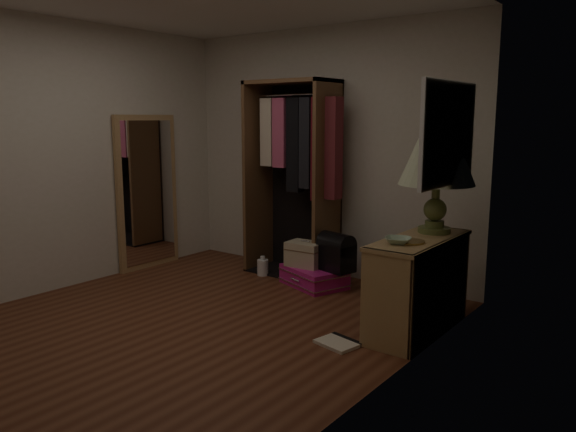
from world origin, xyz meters
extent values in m
plane|color=#522817|center=(0.00, 0.00, 0.00)|extent=(4.00, 4.00, 0.00)
cube|color=beige|center=(0.00, 2.00, 1.30)|extent=(3.50, 0.02, 2.60)
cube|color=beige|center=(1.75, 0.00, 1.30)|extent=(0.02, 4.00, 2.60)
cube|color=beige|center=(-1.75, 0.00, 1.30)|extent=(0.02, 4.00, 2.60)
cube|color=silver|center=(1.73, 1.00, 1.55)|extent=(0.03, 0.96, 0.76)
cube|color=black|center=(1.73, 1.00, 1.55)|extent=(0.03, 0.90, 0.70)
cube|color=beige|center=(1.71, 1.00, 1.24)|extent=(0.01, 0.88, 0.02)
cube|color=beige|center=(1.71, 1.00, 1.32)|extent=(0.01, 0.88, 0.02)
cube|color=beige|center=(1.71, 1.00, 1.39)|extent=(0.01, 0.88, 0.02)
cube|color=beige|center=(1.71, 1.00, 1.47)|extent=(0.01, 0.88, 0.02)
cube|color=beige|center=(1.71, 1.00, 1.55)|extent=(0.01, 0.88, 0.02)
cube|color=beige|center=(1.71, 1.00, 1.63)|extent=(0.01, 0.88, 0.02)
cube|color=beige|center=(1.71, 1.00, 1.71)|extent=(0.01, 0.88, 0.02)
cube|color=beige|center=(1.71, 1.00, 1.78)|extent=(0.01, 0.88, 0.02)
cube|color=beige|center=(1.71, 1.00, 1.86)|extent=(0.01, 0.88, 0.02)
cube|color=#9C794B|center=(1.54, 0.46, 0.38)|extent=(0.40, 0.03, 0.75)
cube|color=#9C794B|center=(1.54, 1.54, 0.38)|extent=(0.40, 0.03, 0.75)
cube|color=#9C794B|center=(1.54, 1.00, 0.06)|extent=(0.40, 1.04, 0.03)
cube|color=#9C794B|center=(1.54, 1.00, 0.57)|extent=(0.40, 1.04, 0.03)
cube|color=#9C794B|center=(1.54, 1.00, 0.73)|extent=(0.42, 1.12, 0.03)
cube|color=brown|center=(1.73, 1.00, 0.38)|extent=(0.02, 1.10, 0.75)
cube|color=#9C794B|center=(1.53, 1.33, 0.65)|extent=(0.36, 0.38, 0.13)
cube|color=gray|center=(1.46, 0.53, 0.23)|extent=(0.19, 0.04, 0.31)
cube|color=#4C3833|center=(1.48, 0.57, 0.23)|extent=(0.22, 0.03, 0.30)
cube|color=#B7AD99|center=(1.46, 0.62, 0.21)|extent=(0.19, 0.05, 0.27)
cube|color=brown|center=(1.45, 0.67, 0.19)|extent=(0.17, 0.03, 0.23)
cube|color=#3F4C59|center=(1.47, 0.72, 0.23)|extent=(0.21, 0.05, 0.31)
cube|color=gray|center=(1.48, 0.77, 0.21)|extent=(0.22, 0.04, 0.26)
cube|color=#59594C|center=(1.46, 0.82, 0.21)|extent=(0.18, 0.04, 0.28)
cube|color=#B2724C|center=(1.45, 0.86, 0.19)|extent=(0.16, 0.03, 0.24)
cube|color=beige|center=(1.48, 0.91, 0.22)|extent=(0.22, 0.05, 0.30)
cube|color=#332D38|center=(1.47, 0.96, 0.22)|extent=(0.19, 0.04, 0.29)
cube|color=gray|center=(1.46, 1.01, 0.20)|extent=(0.18, 0.03, 0.25)
cube|color=#4C3833|center=(1.45, 1.06, 0.19)|extent=(0.16, 0.04, 0.22)
cube|color=#B7AD99|center=(1.46, 1.11, 0.19)|extent=(0.18, 0.05, 0.23)
cube|color=brown|center=(1.46, 1.17, 0.21)|extent=(0.19, 0.04, 0.27)
cube|color=#3F4C59|center=(1.46, 1.22, 0.23)|extent=(0.17, 0.05, 0.32)
cube|color=gray|center=(1.45, 1.26, 0.23)|extent=(0.16, 0.03, 0.31)
cube|color=#59594C|center=(1.45, 1.31, 0.19)|extent=(0.15, 0.03, 0.23)
cube|color=#B2724C|center=(1.48, 1.35, 0.23)|extent=(0.22, 0.03, 0.30)
cube|color=beige|center=(1.45, 1.40, 0.22)|extent=(0.15, 0.04, 0.28)
cube|color=brown|center=(-0.70, 1.74, 1.02)|extent=(0.04, 0.50, 2.05)
cube|color=brown|center=(0.20, 1.74, 1.02)|extent=(0.04, 0.50, 2.05)
cube|color=brown|center=(-0.25, 1.74, 2.03)|extent=(0.95, 0.50, 0.04)
cube|color=black|center=(-0.25, 1.98, 1.02)|extent=(0.95, 0.02, 2.05)
cube|color=black|center=(-0.25, 1.74, 0.01)|extent=(0.95, 0.50, 0.02)
cylinder|color=silver|center=(-0.25, 1.74, 1.90)|extent=(0.87, 0.02, 0.02)
cube|color=beige|center=(-0.53, 1.72, 1.51)|extent=(0.15, 0.14, 0.71)
cube|color=#BF4C72|center=(-0.36, 1.72, 1.51)|extent=(0.15, 0.15, 0.72)
cube|color=black|center=(-0.19, 1.72, 1.39)|extent=(0.15, 0.12, 0.97)
cube|color=black|center=(-0.03, 1.72, 1.41)|extent=(0.13, 0.15, 0.92)
cube|color=#590F19|center=(0.12, 1.72, 1.35)|extent=(0.12, 0.15, 1.03)
cube|color=maroon|center=(0.27, 1.72, 1.37)|extent=(0.15, 0.15, 1.00)
cube|color=#A47E4F|center=(-1.71, 1.00, 0.85)|extent=(0.05, 0.80, 1.70)
cube|color=white|center=(-1.68, 1.00, 0.85)|extent=(0.01, 0.68, 1.58)
cube|color=#C2177B|center=(0.21, 1.51, 0.10)|extent=(0.73, 0.62, 0.19)
cube|color=silver|center=(0.21, 1.51, 0.04)|extent=(0.75, 0.64, 0.01)
cube|color=silver|center=(0.21, 1.51, 0.15)|extent=(0.75, 0.64, 0.01)
cylinder|color=silver|center=(0.13, 1.29, 0.10)|extent=(0.14, 0.06, 0.02)
cube|color=tan|center=(0.11, 1.49, 0.32)|extent=(0.37, 0.26, 0.25)
cube|color=brown|center=(0.11, 1.49, 0.37)|extent=(0.38, 0.27, 0.01)
cylinder|color=silver|center=(0.11, 1.49, 0.45)|extent=(0.10, 0.02, 0.02)
cube|color=black|center=(0.45, 1.53, 0.33)|extent=(0.39, 0.30, 0.26)
cylinder|color=black|center=(0.45, 1.53, 0.46)|extent=(0.39, 0.30, 0.22)
cylinder|color=#4F5B2C|center=(1.54, 1.28, 0.77)|extent=(0.30, 0.30, 0.04)
cylinder|color=#4F5B2C|center=(1.54, 1.28, 0.82)|extent=(0.18, 0.18, 0.05)
sphere|color=#4F5B2C|center=(1.54, 1.28, 0.94)|extent=(0.21, 0.21, 0.18)
cylinder|color=#4F5B2C|center=(1.54, 1.28, 1.08)|extent=(0.08, 0.08, 0.11)
cone|color=beige|center=(1.54, 1.28, 1.32)|extent=(0.70, 0.70, 0.37)
cone|color=beige|center=(1.54, 1.28, 1.32)|extent=(0.63, 0.63, 0.35)
cylinder|color=olive|center=(1.54, 0.81, 0.76)|extent=(0.28, 0.28, 0.01)
imported|color=#9CBC9D|center=(1.49, 0.73, 0.77)|extent=(0.24, 0.24, 0.05)
cylinder|color=silver|center=(-0.45, 1.49, 0.09)|extent=(0.16, 0.16, 0.17)
cylinder|color=silver|center=(-0.45, 1.49, 0.19)|extent=(0.07, 0.07, 0.04)
cube|color=beige|center=(1.20, 0.38, 0.01)|extent=(0.34, 0.29, 0.02)
cube|color=black|center=(1.22, 0.48, 0.01)|extent=(0.30, 0.10, 0.03)
camera|label=1|loc=(3.28, -2.99, 1.67)|focal=35.00mm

